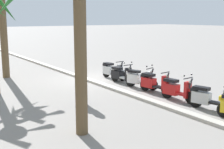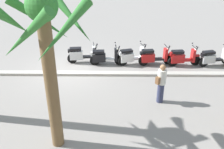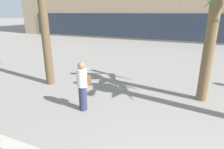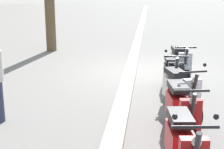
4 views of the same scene
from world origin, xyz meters
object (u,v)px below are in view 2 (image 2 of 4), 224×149
scooter_red_lead_nearest (182,58)px  scooter_silver_last_in_row (82,55)px  scooter_silver_mid_rear (213,58)px  pedestrian_window_shopping (161,83)px  scooter_red_far_back (153,57)px  palm_tree_near_sign (45,40)px  scooter_black_second_in_line (104,57)px  scooter_white_mid_front (132,56)px

scooter_red_lead_nearest → scooter_silver_last_in_row: size_ratio=0.94×
scooter_silver_mid_rear → pedestrian_window_shopping: (3.27, 3.46, 0.42)m
scooter_red_far_back → palm_tree_near_sign: size_ratio=0.39×
scooter_red_lead_nearest → scooter_black_second_in_line: 4.02m
palm_tree_near_sign → scooter_silver_last_in_row: bearing=-90.5°
scooter_red_lead_nearest → scooter_white_mid_front: 2.60m
scooter_silver_mid_rear → scooter_white_mid_front: (4.21, -0.12, 0.01)m
pedestrian_window_shopping → scooter_red_far_back: bearing=-93.0°
scooter_black_second_in_line → palm_tree_near_sign: (1.26, 5.95, 3.03)m
scooter_red_far_back → scooter_silver_last_in_row: 3.75m
scooter_black_second_in_line → scooter_silver_last_in_row: size_ratio=0.97×
scooter_silver_mid_rear → scooter_red_far_back: bearing=-0.9°
scooter_red_far_back → scooter_silver_mid_rear: bearing=179.1°
palm_tree_near_sign → scooter_white_mid_front: bearing=-114.0°
scooter_silver_mid_rear → scooter_red_far_back: (3.09, -0.05, 0.01)m
scooter_red_lead_nearest → scooter_red_far_back: size_ratio=0.94×
scooter_white_mid_front → pedestrian_window_shopping: size_ratio=1.05×
scooter_red_far_back → palm_tree_near_sign: (3.79, 5.95, 3.01)m
scooter_red_far_back → scooter_white_mid_front: 1.12m
scooter_white_mid_front → scooter_silver_mid_rear: bearing=178.4°
scooter_black_second_in_line → palm_tree_near_sign: bearing=78.1°
scooter_silver_mid_rear → scooter_white_mid_front: scooter_white_mid_front is taller
scooter_red_far_back → scooter_black_second_in_line: (2.54, 0.00, -0.01)m
scooter_silver_mid_rear → pedestrian_window_shopping: 4.78m
scooter_red_far_back → pedestrian_window_shopping: pedestrian_window_shopping is taller
scooter_black_second_in_line → scooter_white_mid_front: bearing=-177.1°
scooter_red_far_back → scooter_red_lead_nearest: bearing=176.6°
scooter_red_lead_nearest → scooter_white_mid_front: size_ratio=1.01×
scooter_red_lead_nearest → scooter_white_mid_front: same height
scooter_silver_mid_rear → scooter_red_lead_nearest: (1.61, 0.04, 0.01)m
scooter_white_mid_front → scooter_black_second_in_line: 1.42m
scooter_silver_mid_rear → pedestrian_window_shopping: pedestrian_window_shopping is taller
scooter_red_far_back → pedestrian_window_shopping: size_ratio=1.13×
scooter_white_mid_front → scooter_silver_last_in_row: size_ratio=0.93×
scooter_red_lead_nearest → scooter_silver_last_in_row: 5.23m
scooter_silver_mid_rear → scooter_red_lead_nearest: size_ratio=1.05×
scooter_black_second_in_line → palm_tree_near_sign: palm_tree_near_sign is taller
scooter_silver_mid_rear → scooter_red_far_back: same height
scooter_red_lead_nearest → palm_tree_near_sign: 8.44m
palm_tree_near_sign → scooter_red_lead_nearest: bearing=-132.0°
palm_tree_near_sign → pedestrian_window_shopping: (-3.61, -2.44, -2.60)m
scooter_red_lead_nearest → scooter_white_mid_front: (2.60, -0.15, -0.00)m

